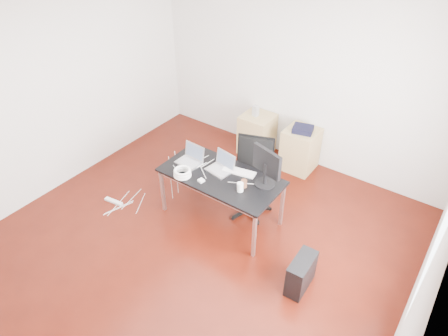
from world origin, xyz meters
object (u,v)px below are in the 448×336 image
Objects in this scene: desk at (221,179)px; filing_cabinet_right at (300,149)px; pc_tower at (301,274)px; office_chair at (252,174)px; filing_cabinet_left at (257,134)px.

filing_cabinet_right is at bearing 78.87° from desk.
pc_tower is (1.43, -0.43, -0.46)m from desk.
desk is at bearing -101.13° from filing_cabinet_right.
office_chair reaches higher than desk.
pc_tower is (1.21, -0.84, -0.39)m from office_chair.
filing_cabinet_left is at bearing 105.64° from desk.
pc_tower is (1.91, -2.13, -0.13)m from filing_cabinet_left.
desk is 1.57m from pc_tower.
filing_cabinet_left is 1.00× the size of filing_cabinet_right.
desk is 2.29× the size of filing_cabinet_left.
filing_cabinet_right is at bearing 0.00° from filing_cabinet_left.
pc_tower is (1.10, -2.13, -0.13)m from filing_cabinet_right.
filing_cabinet_left and filing_cabinet_right have the same top height.
filing_cabinet_left is (-0.70, 1.29, -0.26)m from office_chair.
desk is at bearing -139.01° from office_chair.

